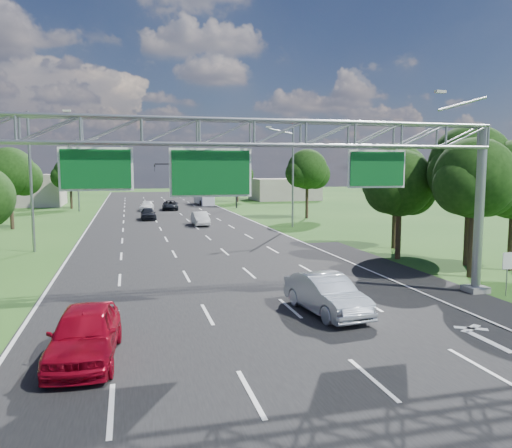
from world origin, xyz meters
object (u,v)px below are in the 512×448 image
object	(u,v)px
red_coupe	(85,334)
box_truck	(204,196)
traffic_signal	(213,174)
silver_sedan	(327,294)
sign_gantry	(254,148)
regulatory_sign	(508,265)

from	to	relation	value
red_coupe	box_truck	distance (m)	67.51
red_coupe	box_truck	bearing A→B (deg)	81.83
traffic_signal	silver_sedan	xyz separation A→B (m)	(-4.42, -54.50, -4.36)
sign_gantry	red_coupe	distance (m)	9.95
silver_sedan	sign_gantry	bearing A→B (deg)	144.10
sign_gantry	regulatory_sign	distance (m)	13.25
traffic_signal	red_coupe	xyz separation A→B (m)	(-13.76, -57.36, -4.31)
red_coupe	silver_sedan	xyz separation A→B (m)	(9.34, 2.85, -0.05)
sign_gantry	traffic_signal	world-z (taller)	sign_gantry
regulatory_sign	box_truck	size ratio (longest dim) A/B	0.28
box_truck	sign_gantry	bearing A→B (deg)	-103.01
regulatory_sign	silver_sedan	size ratio (longest dim) A/B	0.43
red_coupe	silver_sedan	size ratio (longest dim) A/B	1.02
sign_gantry	silver_sedan	size ratio (longest dim) A/B	4.78
regulatory_sign	silver_sedan	xyz separation A→B (m)	(-9.34, -0.48, -0.70)
traffic_signal	box_truck	distance (m)	9.55
traffic_signal	silver_sedan	bearing A→B (deg)	-94.63
sign_gantry	silver_sedan	bearing A→B (deg)	-28.78
regulatory_sign	sign_gantry	bearing A→B (deg)	175.17
traffic_signal	box_truck	xyz separation A→B (m)	(-0.04, 8.74, -3.83)
traffic_signal	box_truck	bearing A→B (deg)	90.24
sign_gantry	red_coupe	bearing A→B (deg)	-146.63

